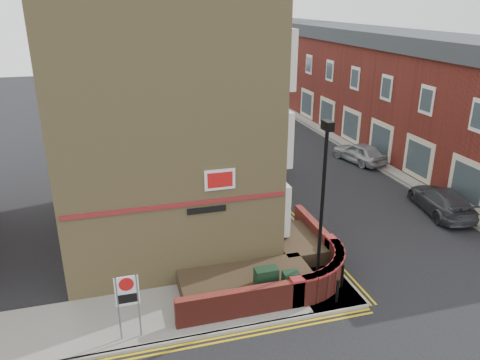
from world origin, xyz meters
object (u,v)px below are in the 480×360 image
Objects in this scene: silver_car_near at (259,159)px; utility_cabinet_large at (266,283)px; zone_sign at (127,296)px; lamppost at (322,210)px.

utility_cabinet_large is at bearing -122.85° from silver_car_near.
utility_cabinet_large is at bearing 9.69° from zone_sign.
utility_cabinet_large is 4.86m from zone_sign.
utility_cabinet_large is (-1.90, 0.10, -2.62)m from lamppost.
lamppost reaches higher than silver_car_near.
lamppost reaches higher than utility_cabinet_large.
silver_car_near is (4.11, 13.27, -0.07)m from utility_cabinet_large.
utility_cabinet_large reaches higher than silver_car_near.
zone_sign is 0.56× the size of silver_car_near.
silver_car_near is at bearing 57.95° from zone_sign.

